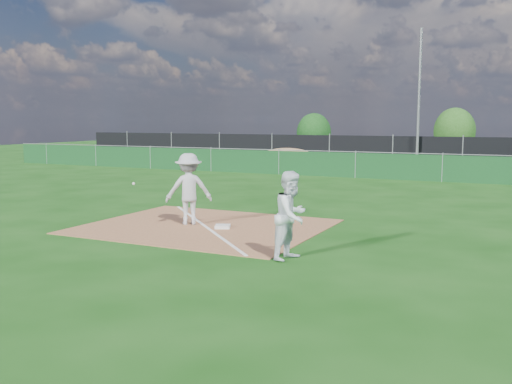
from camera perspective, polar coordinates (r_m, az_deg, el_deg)
ground at (r=23.06m, az=6.44°, el=0.28°), size 90.00×90.00×0.00m
infield_dirt at (r=14.96m, az=-5.15°, el=-3.45°), size 6.00×5.00×0.02m
foul_line at (r=14.96m, az=-5.15°, el=-3.39°), size 5.01×5.01×0.01m
green_fence at (r=27.74m, az=9.91°, el=2.64°), size 44.00×0.05×1.20m
dirt_mound at (r=32.70m, az=3.16°, el=3.39°), size 3.38×2.60×1.17m
black_fence at (r=35.47m, az=13.50°, el=4.02°), size 46.00×0.04×1.80m
parking_lot at (r=40.41m, az=15.00°, el=3.07°), size 46.00×9.00×0.01m
light_pole at (r=34.85m, az=15.99°, el=8.98°), size 0.16×0.16×8.00m
first_base at (r=14.66m, az=-3.36°, el=-3.46°), size 0.49×0.49×0.08m
play_at_first at (r=15.13m, az=-6.74°, el=0.30°), size 2.33×1.29×1.88m
runner at (r=11.35m, az=3.58°, el=-2.36°), size 0.82×0.97×1.78m
car_left at (r=40.57m, az=6.63°, el=4.45°), size 5.17×3.42×1.64m
car_mid at (r=39.02m, az=15.04°, el=3.95°), size 4.43×2.82×1.38m
tree_left at (r=46.69m, az=5.80°, el=5.89°), size 2.79×2.79×3.30m
tree_mid at (r=46.78m, az=19.23°, el=5.78°), size 3.12×3.12×3.70m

